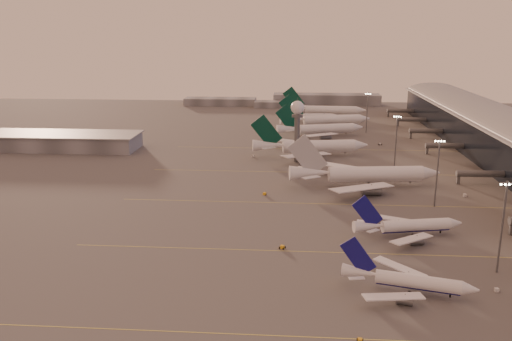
{
  "coord_description": "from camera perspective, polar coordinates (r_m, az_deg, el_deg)",
  "views": [
    {
      "loc": [
        4.41,
        -135.83,
        61.95
      ],
      "look_at": [
        -10.76,
        67.24,
        8.98
      ],
      "focal_mm": 38.0,
      "sensor_mm": 36.0,
      "label": 1
    }
  ],
  "objects": [
    {
      "name": "ground",
      "position": [
        149.36,
        2.23,
        -9.94
      ],
      "size": [
        700.0,
        700.0,
        0.0
      ],
      "primitive_type": "plane",
      "color": "#4E4C4C",
      "rests_on": "ground"
    },
    {
      "name": "widebody_white",
      "position": [
        224.32,
        11.46,
        -0.73
      ],
      "size": [
        62.6,
        49.88,
        22.07
      ],
      "color": "white",
      "rests_on": "ground"
    },
    {
      "name": "mast_c",
      "position": [
        254.63,
        14.53,
        3.2
      ],
      "size": [
        3.6,
        0.56,
        25.0
      ],
      "color": "#54565B",
      "rests_on": "ground"
    },
    {
      "name": "gsv_tug_hangar",
      "position": [
        308.24,
        12.92,
        2.72
      ],
      "size": [
        4.1,
        2.99,
        1.06
      ],
      "color": "silver",
      "rests_on": "ground"
    },
    {
      "name": "greentail_a",
      "position": [
        274.58,
        5.81,
        2.29
      ],
      "size": [
        59.45,
        47.66,
        21.7
      ],
      "color": "white",
      "rests_on": "ground"
    },
    {
      "name": "mast_d",
      "position": [
        342.06,
        11.62,
        6.18
      ],
      "size": [
        3.6,
        0.56,
        25.0
      ],
      "color": "#54565B",
      "rests_on": "ground"
    },
    {
      "name": "taxiway_markings",
      "position": [
        203.2,
        11.32,
        -3.46
      ],
      "size": [
        180.0,
        185.25,
        0.02
      ],
      "color": "#D6C64B",
      "rests_on": "ground"
    },
    {
      "name": "gsv_tug_near",
      "position": [
        117.76,
        10.88,
        -17.19
      ],
      "size": [
        2.32,
        3.36,
        0.89
      ],
      "color": "gold",
      "rests_on": "ground"
    },
    {
      "name": "gsv_truck_b",
      "position": [
        185.3,
        16.76,
        -5.21
      ],
      "size": [
        5.92,
        2.44,
        2.35
      ],
      "color": "silver",
      "rests_on": "ground"
    },
    {
      "name": "mast_b",
      "position": [
        203.22,
        18.55,
        0.08
      ],
      "size": [
        3.6,
        0.56,
        25.0
      ],
      "color": "#54565B",
      "rests_on": "ground"
    },
    {
      "name": "narrowbody_near",
      "position": [
        138.79,
        15.69,
        -11.31
      ],
      "size": [
        32.4,
        25.53,
        12.91
      ],
      "color": "white",
      "rests_on": "ground"
    },
    {
      "name": "mast_a",
      "position": [
        153.77,
        24.52,
        -5.06
      ],
      "size": [
        3.6,
        0.56,
        25.0
      ],
      "color": "#54565B",
      "rests_on": "ground"
    },
    {
      "name": "distant_horizon",
      "position": [
        464.62,
        4.05,
        7.37
      ],
      "size": [
        165.0,
        37.5,
        9.0
      ],
      "color": "#5A5C61",
      "rests_on": "ground"
    },
    {
      "name": "gsv_catering_b",
      "position": [
        221.89,
        21.22,
        -2.04
      ],
      "size": [
        5.99,
        4.1,
        4.51
      ],
      "color": "silver",
      "rests_on": "ground"
    },
    {
      "name": "narrowbody_mid",
      "position": [
        174.33,
        15.72,
        -5.81
      ],
      "size": [
        35.52,
        28.06,
        14.04
      ],
      "color": "white",
      "rests_on": "ground"
    },
    {
      "name": "gsv_truck_c",
      "position": [
        209.7,
        0.97,
        -2.29
      ],
      "size": [
        4.47,
        5.63,
        2.19
      ],
      "color": "gold",
      "rests_on": "ground"
    },
    {
      "name": "hangar",
      "position": [
        308.03,
        -19.66,
        2.94
      ],
      "size": [
        82.0,
        27.0,
        8.5
      ],
      "color": "#5A5C61",
      "rests_on": "ground"
    },
    {
      "name": "greentail_b",
      "position": [
        326.36,
        6.83,
        4.16
      ],
      "size": [
        53.29,
        42.45,
        19.85
      ],
      "color": "white",
      "rests_on": "ground"
    },
    {
      "name": "gsv_tug_mid",
      "position": [
        159.62,
        2.79,
        -8.08
      ],
      "size": [
        4.0,
        3.37,
        0.98
      ],
      "color": "gold",
      "rests_on": "ground"
    },
    {
      "name": "gsv_truck_d",
      "position": [
        272.36,
        -0.3,
        1.66
      ],
      "size": [
        2.96,
        5.27,
        2.01
      ],
      "color": "silver",
      "rests_on": "ground"
    },
    {
      "name": "radar_tower",
      "position": [
        259.1,
        4.37,
        5.43
      ],
      "size": [
        6.4,
        6.4,
        31.1
      ],
      "color": "#54565B",
      "rests_on": "ground"
    },
    {
      "name": "gsv_catering_a",
      "position": [
        146.82,
        24.14,
        -10.93
      ],
      "size": [
        4.78,
        2.56,
        3.78
      ],
      "color": "silver",
      "rests_on": "ground"
    },
    {
      "name": "gsv_tug_far",
      "position": [
        253.4,
        6.61,
        0.43
      ],
      "size": [
        3.37,
        3.42,
        0.86
      ],
      "color": "#585A5D",
      "rests_on": "ground"
    },
    {
      "name": "greentail_d",
      "position": [
        400.86,
        7.28,
        6.14
      ],
      "size": [
        60.9,
        49.12,
        22.11
      ],
      "color": "white",
      "rests_on": "ground"
    },
    {
      "name": "greentail_c",
      "position": [
        356.55,
        7.36,
        5.1
      ],
      "size": [
        60.43,
        48.32,
        22.2
      ],
      "color": "white",
      "rests_on": "ground"
    }
  ]
}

